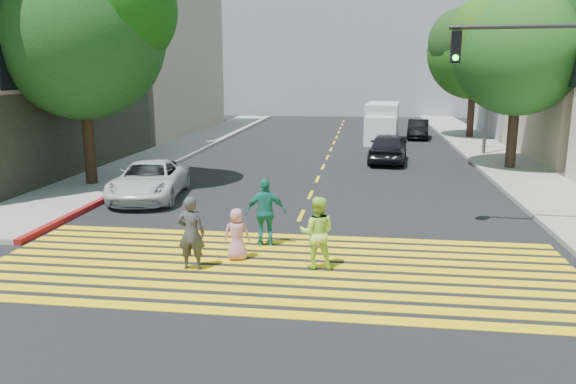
% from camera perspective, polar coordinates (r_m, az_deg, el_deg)
% --- Properties ---
extents(ground, '(120.00, 120.00, 0.00)m').
position_cam_1_polar(ground, '(11.75, -2.02, -9.80)').
color(ground, black).
extents(sidewalk_left, '(3.00, 40.00, 0.15)m').
position_cam_1_polar(sidewalk_left, '(34.61, -9.75, 4.91)').
color(sidewalk_left, gray).
rests_on(sidewalk_left, ground).
extents(sidewalk_right, '(3.00, 60.00, 0.15)m').
position_cam_1_polar(sidewalk_right, '(26.91, 21.95, 2.11)').
color(sidewalk_right, gray).
rests_on(sidewalk_right, ground).
extents(curb_red, '(0.20, 8.00, 0.16)m').
position_cam_1_polar(curb_red, '(19.38, -19.38, -1.35)').
color(curb_red, maroon).
rests_on(curb_red, ground).
extents(crosswalk, '(13.40, 5.30, 0.01)m').
position_cam_1_polar(crosswalk, '(12.92, -1.05, -7.68)').
color(crosswalk, yellow).
rests_on(crosswalk, ground).
extents(lane_line, '(0.12, 34.40, 0.01)m').
position_cam_1_polar(lane_line, '(33.57, 4.54, 4.70)').
color(lane_line, yellow).
rests_on(lane_line, ground).
extents(building_left_tan, '(12.00, 16.00, 10.00)m').
position_cam_1_polar(building_left_tan, '(42.66, -17.40, 12.53)').
color(building_left_tan, tan).
rests_on(building_left_tan, ground).
extents(building_right_grey, '(10.00, 10.00, 10.00)m').
position_cam_1_polar(building_right_grey, '(42.79, 26.26, 11.84)').
color(building_right_grey, gray).
rests_on(building_right_grey, ground).
extents(backdrop_block, '(30.00, 8.00, 12.00)m').
position_cam_1_polar(backdrop_block, '(58.77, 6.15, 13.77)').
color(backdrop_block, gray).
rests_on(backdrop_block, ground).
extents(tree_left, '(7.47, 7.05, 8.90)m').
position_cam_1_polar(tree_left, '(22.57, -20.13, 15.59)').
color(tree_left, black).
rests_on(tree_left, ground).
extents(tree_right_near, '(7.18, 6.87, 8.25)m').
position_cam_1_polar(tree_right_near, '(26.83, 22.69, 13.87)').
color(tree_right_near, black).
rests_on(tree_right_near, ground).
extents(tree_right_far, '(7.69, 7.60, 8.69)m').
position_cam_1_polar(tree_right_far, '(38.65, 18.59, 13.83)').
color(tree_right_far, '#49291A').
rests_on(tree_right_far, ground).
extents(pedestrian_man, '(0.64, 0.44, 1.70)m').
position_cam_1_polar(pedestrian_man, '(12.77, -9.81, -4.13)').
color(pedestrian_man, '#38393C').
rests_on(pedestrian_man, ground).
extents(pedestrian_woman, '(0.83, 0.66, 1.66)m').
position_cam_1_polar(pedestrian_woman, '(12.70, 2.96, -4.14)').
color(pedestrian_woman, '#C3F651').
rests_on(pedestrian_woman, ground).
extents(pedestrian_child, '(0.69, 0.53, 1.25)m').
position_cam_1_polar(pedestrian_child, '(13.32, -5.22, -4.30)').
color(pedestrian_child, '#CA809C').
rests_on(pedestrian_child, ground).
extents(pedestrian_extra, '(1.10, 0.64, 1.75)m').
position_cam_1_polar(pedestrian_extra, '(14.30, -2.27, -2.06)').
color(pedestrian_extra, '#1B7B6E').
rests_on(pedestrian_extra, ground).
extents(white_sedan, '(2.79, 4.95, 1.30)m').
position_cam_1_polar(white_sedan, '(20.21, -13.90, 1.19)').
color(white_sedan, silver).
rests_on(white_sedan, ground).
extents(dark_car_near, '(2.15, 4.48, 1.48)m').
position_cam_1_polar(dark_car_near, '(27.74, 10.12, 4.48)').
color(dark_car_near, black).
rests_on(dark_car_near, ground).
extents(silver_car, '(2.07, 4.61, 1.31)m').
position_cam_1_polar(silver_car, '(41.67, 9.61, 6.94)').
color(silver_car, '#949EAC').
rests_on(silver_car, ground).
extents(dark_car_parked, '(1.68, 3.87, 1.24)m').
position_cam_1_polar(dark_car_parked, '(38.05, 13.08, 6.25)').
color(dark_car_parked, black).
rests_on(dark_car_parked, ground).
extents(white_van, '(2.27, 5.20, 2.39)m').
position_cam_1_polar(white_van, '(35.59, 9.52, 6.83)').
color(white_van, silver).
rests_on(white_van, ground).
extents(traffic_signal, '(4.02, 0.45, 5.89)m').
position_cam_1_polar(traffic_signal, '(16.23, 25.85, 8.95)').
color(traffic_signal, black).
rests_on(traffic_signal, ground).
extents(street_lamp, '(2.13, 0.24, 9.43)m').
position_cam_1_polar(street_lamp, '(30.79, 19.57, 13.46)').
color(street_lamp, '#5C5C61').
rests_on(street_lamp, ground).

